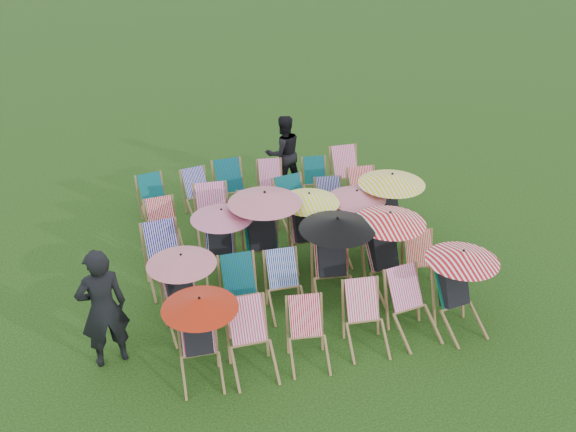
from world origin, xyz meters
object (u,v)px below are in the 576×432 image
object	(u,v)px
person_rear	(283,153)
person_left	(103,308)
deckchair_29	(348,175)
deckchair_0	(200,338)
deckchair_5	(460,289)

from	to	relation	value
person_rear	person_left	bearing A→B (deg)	43.01
deckchair_29	person_rear	xyz separation A→B (m)	(-1.19, 0.74, 0.33)
person_left	deckchair_29	bearing A→B (deg)	-154.15
deckchair_0	person_rear	bearing A→B (deg)	65.99
deckchair_29	person_rear	size ratio (longest dim) A/B	0.59
deckchair_5	deckchair_29	world-z (taller)	deckchair_5
deckchair_29	person_rear	world-z (taller)	person_rear
person_left	person_rear	bearing A→B (deg)	-141.55
deckchair_0	person_left	world-z (taller)	person_left
deckchair_0	person_rear	xyz separation A→B (m)	(2.70, 5.20, 0.18)
deckchair_5	person_left	world-z (taller)	person_left
deckchair_0	person_rear	world-z (taller)	person_rear
person_rear	deckchair_5	bearing A→B (deg)	95.99
deckchair_0	person_rear	distance (m)	5.86
deckchair_5	person_rear	bearing A→B (deg)	95.00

